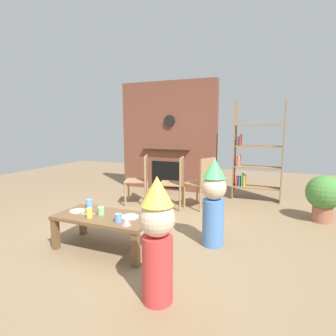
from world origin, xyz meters
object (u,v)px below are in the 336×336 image
Objects in this scene: paper_cup_center at (118,218)px; paper_plate_front at (77,211)px; dining_chair_middle at (176,180)px; dining_chair_right at (203,180)px; paper_cup_far_right at (89,203)px; child_with_cone_hat at (157,237)px; birthday_cake_slice at (126,221)px; dining_chair_left at (141,177)px; bookshelf at (254,157)px; paper_cup_near_right at (89,213)px; paper_cup_near_left at (150,213)px; paper_plate_rear at (130,217)px; coffee_table at (105,220)px; paper_cup_far_left at (101,211)px; potted_plant_tall at (324,195)px; child_in_pink at (214,200)px.

paper_cup_center reaches higher than paper_plate_front.
dining_chair_middle is 1.00× the size of dining_chair_right.
child_with_cone_hat is at bearing -32.19° from paper_cup_far_right.
birthday_cake_slice is 0.11× the size of dining_chair_left.
bookshelf is 18.84× the size of paper_cup_far_right.
bookshelf is 3.42m from paper_cup_near_right.
paper_plate_rear is (-0.21, -0.08, -0.04)m from paper_cup_near_left.
paper_cup_far_right reaches higher than birthday_cake_slice.
coffee_table is at bearing -166.12° from paper_cup_near_left.
bookshelf reaches higher than paper_cup_far_right.
paper_cup_far_left is at bearing 69.27° from dining_chair_middle.
child_in_pink is at bearing -133.37° from potted_plant_tall.
child_with_cone_hat is at bearing -39.77° from birthday_cake_slice.
potted_plant_tall is at bearing -159.61° from child_in_pink.
birthday_cake_slice is at bearing -12.25° from paper_plate_front.
paper_cup_near_right is at bearing -111.87° from paper_cup_far_left.
paper_cup_far_right reaches higher than paper_plate_rear.
birthday_cake_slice is (-1.01, -3.08, -0.40)m from bookshelf.
paper_cup_far_right is 1.57m from child_in_pink.
dining_chair_right is at bearing 82.93° from birthday_cake_slice.
dining_chair_middle is at bearing 158.33° from dining_chair_left.
child_in_pink is at bearing -64.30° from child_with_cone_hat.
dining_chair_middle is (0.21, 1.80, 0.17)m from coffee_table.
dining_chair_left is at bearing 120.64° from paper_cup_near_left.
coffee_table is 1.83m from dining_chair_middle.
birthday_cake_slice is at bearing 18.46° from child_in_pink.
birthday_cake_slice is (0.51, -0.04, -0.01)m from paper_cup_near_right.
bookshelf is 1.66m from dining_chair_middle.
bookshelf is 3.26m from coffee_table.
birthday_cake_slice is 0.10× the size of child_with_cone_hat.
dining_chair_right reaches higher than paper_plate_rear.
paper_cup_far_right is at bearing -123.36° from bookshelf.
child_in_pink is 1.46m from dining_chair_right.
child_in_pink reaches higher than paper_cup_near_right.
paper_cup_near_right reaches higher than paper_cup_far_right.
paper_cup_near_left is at bearing -136.70° from potted_plant_tall.
paper_cup_center is (0.26, -0.13, 0.11)m from coffee_table.
dining_chair_left is (-0.74, 1.94, 0.06)m from paper_cup_center.
paper_cup_far_left is 0.37m from paper_plate_rear.
paper_cup_far_left is 0.34m from paper_plate_front.
coffee_table is 12.79× the size of paper_cup_center.
paper_cup_center is 0.14m from birthday_cake_slice.
paper_cup_near_right is at bearing -156.03° from paper_plate_rear.
child_in_pink is at bearing 34.77° from paper_cup_near_left.
dining_chair_middle is (-1.19, -1.10, -0.34)m from bookshelf.
dining_chair_left reaches higher than paper_plate_rear.
child_with_cone_hat is (0.67, -0.70, 0.14)m from paper_plate_rear.
child_with_cone_hat is (0.45, -0.78, 0.10)m from paper_cup_near_left.
bookshelf is at bearing 56.64° from paper_cup_far_right.
potted_plant_tall is (2.50, 2.00, 0.07)m from coffee_table.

